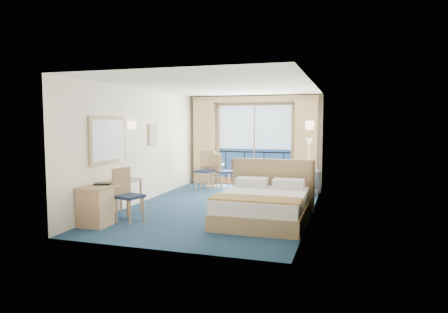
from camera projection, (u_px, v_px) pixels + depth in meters
floor at (223, 206)px, 9.10m from camera, size 6.50×6.50×0.00m
room_walls at (222, 128)px, 8.94m from camera, size 4.04×6.54×2.72m
balcony_door at (254, 147)px, 12.06m from camera, size 2.36×0.03×2.52m
curtain_left at (204, 142)px, 12.36m from camera, size 0.65×0.22×2.55m
curtain_right at (306, 144)px, 11.45m from camera, size 0.65×0.22×2.55m
pelmet at (254, 99)px, 11.82m from camera, size 3.80×0.25×0.18m
mirror at (108, 140)px, 8.11m from camera, size 0.05×1.25×0.95m
wall_print at (153, 134)px, 9.97m from camera, size 0.04×0.42×0.52m
sconce_left at (132, 125)px, 8.93m from camera, size 0.18×0.18×0.18m
sconce_right at (310, 125)px, 8.22m from camera, size 0.18×0.18×0.18m
bed at (264, 205)px, 7.73m from camera, size 1.78×2.11×1.12m
nightstand at (304, 195)px, 9.03m from camera, size 0.40×0.39×0.53m
phone at (305, 182)px, 9.03m from camera, size 0.18×0.14×0.07m
armchair at (305, 181)px, 10.62m from camera, size 0.89×0.90×0.67m
floor_lamp at (309, 152)px, 10.56m from camera, size 0.20×0.20×1.48m
desk at (99, 203)px, 7.45m from camera, size 0.54×1.56×0.73m
desk_chair at (126, 191)px, 7.66m from camera, size 0.55×0.54×1.04m
folder at (103, 184)px, 7.58m from camera, size 0.37×0.34×0.03m
desk_lamp at (122, 165)px, 8.25m from camera, size 0.11×0.11×0.40m
round_table at (212, 169)px, 11.77m from camera, size 0.75×0.75×0.68m
table_chair_a at (222, 169)px, 11.40m from camera, size 0.62×0.62×1.02m
table_chair_b at (206, 167)px, 11.39m from camera, size 0.49×0.50×1.09m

